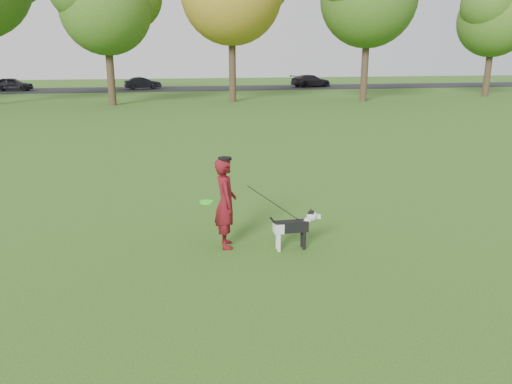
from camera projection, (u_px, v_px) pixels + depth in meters
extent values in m
plane|color=#285116|center=(236.00, 242.00, 8.93)|extent=(120.00, 120.00, 0.00)
cube|color=black|center=(169.00, 89.00, 46.70)|extent=(120.00, 7.00, 0.02)
imported|color=#5C0D15|center=(226.00, 203.00, 8.53)|extent=(0.39, 0.58, 1.58)
cube|color=black|center=(291.00, 226.00, 8.51)|extent=(0.58, 0.18, 0.19)
cube|color=silver|center=(279.00, 228.00, 8.47)|extent=(0.16, 0.18, 0.17)
cylinder|color=silver|center=(279.00, 243.00, 8.48)|extent=(0.06, 0.06, 0.32)
cylinder|color=silver|center=(277.00, 240.00, 8.60)|extent=(0.06, 0.06, 0.32)
cylinder|color=black|center=(304.00, 241.00, 8.56)|extent=(0.06, 0.06, 0.32)
cylinder|color=black|center=(302.00, 238.00, 8.68)|extent=(0.06, 0.06, 0.32)
cylinder|color=silver|center=(306.00, 223.00, 8.55)|extent=(0.19, 0.12, 0.20)
sphere|color=silver|center=(312.00, 216.00, 8.54)|extent=(0.18, 0.18, 0.18)
sphere|color=black|center=(311.00, 214.00, 8.52)|extent=(0.14, 0.14, 0.14)
cube|color=silver|center=(317.00, 217.00, 8.56)|extent=(0.12, 0.07, 0.06)
sphere|color=black|center=(321.00, 216.00, 8.57)|extent=(0.04, 0.04, 0.04)
cone|color=black|center=(312.00, 212.00, 8.46)|extent=(0.06, 0.06, 0.07)
cone|color=black|center=(311.00, 210.00, 8.55)|extent=(0.06, 0.06, 0.07)
cylinder|color=black|center=(275.00, 224.00, 8.44)|extent=(0.20, 0.04, 0.26)
cylinder|color=black|center=(303.00, 223.00, 8.53)|extent=(0.13, 0.13, 0.02)
imported|color=black|center=(12.00, 84.00, 43.98)|extent=(3.45, 1.45, 1.17)
imported|color=black|center=(143.00, 83.00, 46.11)|extent=(3.44, 1.69, 1.09)
imported|color=black|center=(311.00, 81.00, 49.16)|extent=(4.30, 2.50, 1.17)
cylinder|color=#2EFA1F|center=(206.00, 202.00, 8.34)|extent=(0.23, 0.23, 0.02)
cylinder|color=black|center=(225.00, 159.00, 8.32)|extent=(0.23, 0.23, 0.04)
cylinder|color=#38281C|center=(110.00, 72.00, 31.69)|extent=(0.48, 0.48, 4.20)
cylinder|color=#38281C|center=(232.00, 64.00, 34.03)|extent=(0.48, 0.48, 5.04)
cylinder|color=#38281C|center=(365.00, 66.00, 34.34)|extent=(0.48, 0.48, 4.83)
cylinder|color=#38281C|center=(488.00, 70.00, 38.41)|extent=(0.48, 0.48, 3.99)
sphere|color=#426B1E|center=(495.00, 13.00, 37.30)|extent=(5.32, 5.32, 5.32)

